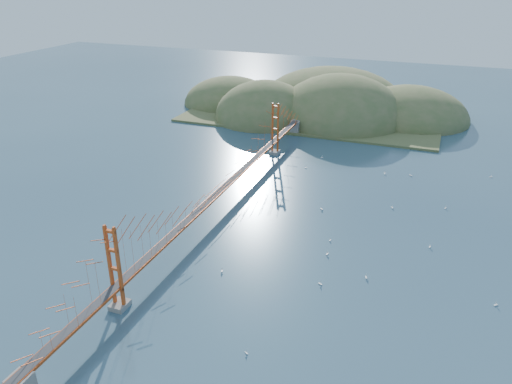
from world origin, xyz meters
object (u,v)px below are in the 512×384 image
(sailboat_2, at_px, (320,283))
(sailboat_0, at_px, (366,277))
(sailboat_1, at_px, (322,209))
(bridge, at_px, (219,171))

(sailboat_2, relative_size, sailboat_0, 0.96)
(sailboat_2, relative_size, sailboat_1, 0.91)
(bridge, height_order, sailboat_1, bridge)
(sailboat_0, bearing_deg, sailboat_1, 120.77)
(bridge, bearing_deg, sailboat_0, -24.08)
(sailboat_2, bearing_deg, sailboat_0, 34.29)
(bridge, bearing_deg, sailboat_1, 19.14)
(bridge, height_order, sailboat_2, bridge)
(sailboat_2, bearing_deg, bridge, 144.02)
(bridge, xyz_separation_m, sailboat_0, (27.95, -12.49, -6.85))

